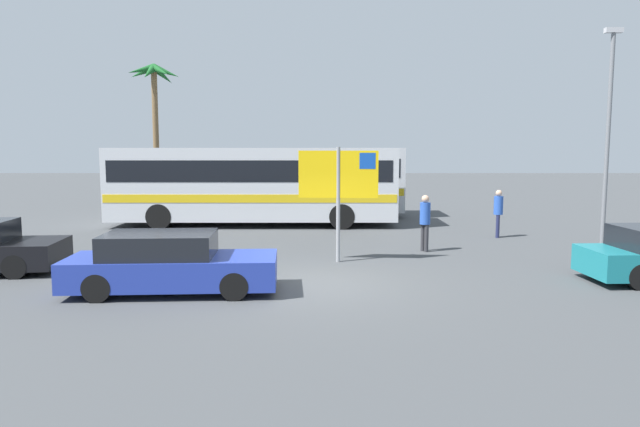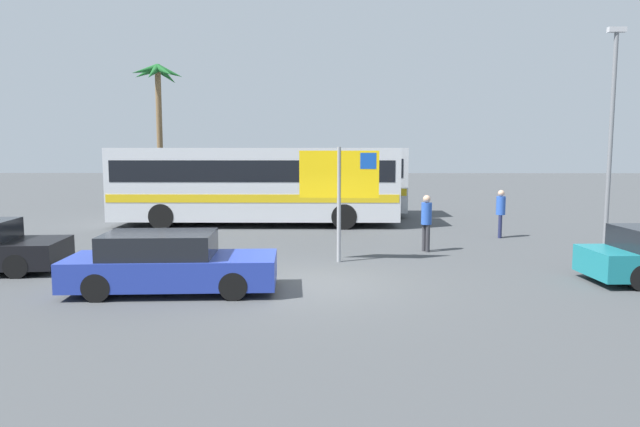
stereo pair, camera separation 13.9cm
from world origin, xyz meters
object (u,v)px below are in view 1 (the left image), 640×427
object	(u,v)px
bus_rear_coach	(278,178)
pedestrian_by_bus	(426,218)
pedestrian_near_sign	(499,210)
bus_front_coach	(254,182)
ferry_sign	(341,179)
car_blue	(170,264)

from	to	relation	value
bus_rear_coach	pedestrian_by_bus	size ratio (longest dim) A/B	6.63
pedestrian_near_sign	bus_front_coach	bearing A→B (deg)	177.29
ferry_sign	pedestrian_near_sign	size ratio (longest dim) A/B	1.89
ferry_sign	car_blue	size ratio (longest dim) A/B	0.69
bus_rear_coach	bus_front_coach	bearing A→B (deg)	-102.82
bus_front_coach	pedestrian_by_bus	distance (m)	8.52
ferry_sign	pedestrian_near_sign	world-z (taller)	ferry_sign
bus_rear_coach	ferry_sign	distance (m)	11.25
bus_front_coach	pedestrian_near_sign	distance (m)	9.66
bus_front_coach	car_blue	distance (m)	11.21
bus_rear_coach	ferry_sign	xyz separation A→B (m)	(2.54, -10.94, 0.54)
pedestrian_by_bus	ferry_sign	bearing A→B (deg)	-174.79
ferry_sign	car_blue	distance (m)	5.45
car_blue	bus_front_coach	bearing A→B (deg)	83.82
ferry_sign	bus_rear_coach	bearing A→B (deg)	106.98
pedestrian_near_sign	pedestrian_by_bus	bearing A→B (deg)	-120.92
pedestrian_by_bus	pedestrian_near_sign	size ratio (longest dim) A/B	1.03
pedestrian_by_bus	pedestrian_near_sign	xyz separation A→B (m)	(3.11, 2.79, -0.03)
bus_front_coach	pedestrian_near_sign	bearing A→B (deg)	-19.84
bus_front_coach	car_blue	bearing A→B (deg)	-93.04
car_blue	ferry_sign	bearing A→B (deg)	38.49
bus_rear_coach	car_blue	world-z (taller)	bus_rear_coach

